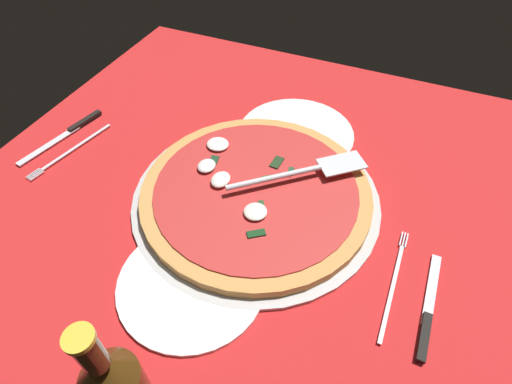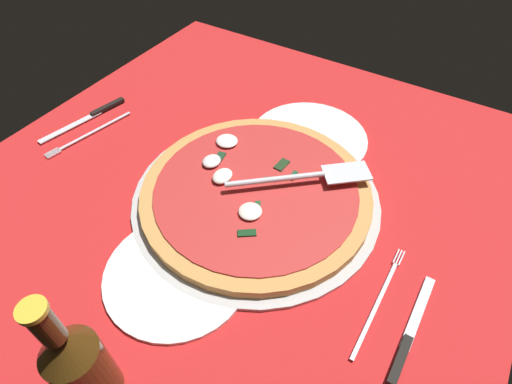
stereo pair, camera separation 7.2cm
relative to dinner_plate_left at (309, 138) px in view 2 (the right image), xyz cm
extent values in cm
cube|color=red|center=(17.13, -5.14, -1.00)|extent=(97.28, 97.28, 0.80)
cube|color=silver|center=(-26.65, -39.19, -0.55)|extent=(9.73, 9.73, 0.10)
cube|color=silver|center=(-26.65, -19.73, -0.55)|extent=(9.73, 9.73, 0.10)
cube|color=silver|center=(-26.65, -0.27, -0.55)|extent=(9.73, 9.73, 0.10)
cube|color=silver|center=(-26.65, 19.18, -0.55)|extent=(9.73, 9.73, 0.10)
cube|color=silver|center=(-16.92, -48.92, -0.55)|extent=(9.73, 9.73, 0.10)
cube|color=silver|center=(-16.92, -29.46, -0.55)|extent=(9.73, 9.73, 0.10)
cube|color=silver|center=(-16.92, -10.00, -0.55)|extent=(9.73, 9.73, 0.10)
cube|color=silver|center=(-16.92, 9.45, -0.55)|extent=(9.73, 9.73, 0.10)
cube|color=silver|center=(-16.92, 28.91, -0.55)|extent=(9.73, 9.73, 0.10)
cube|color=silver|center=(-7.19, -39.19, -0.55)|extent=(9.73, 9.73, 0.10)
cube|color=silver|center=(-7.19, -19.73, -0.55)|extent=(9.73, 9.73, 0.10)
cube|color=silver|center=(-7.19, -0.27, -0.55)|extent=(9.73, 9.73, 0.10)
cube|color=silver|center=(-7.19, 19.18, -0.55)|extent=(9.73, 9.73, 0.10)
cube|color=silver|center=(-7.19, 38.64, -0.55)|extent=(9.73, 9.73, 0.10)
cube|color=silver|center=(2.54, -48.92, -0.55)|extent=(9.73, 9.73, 0.10)
cube|color=silver|center=(2.54, -29.46, -0.55)|extent=(9.73, 9.73, 0.10)
cube|color=silver|center=(2.54, -10.00, -0.55)|extent=(9.73, 9.73, 0.10)
cube|color=silver|center=(2.54, 9.45, -0.55)|extent=(9.73, 9.73, 0.10)
cube|color=silver|center=(2.54, 28.91, -0.55)|extent=(9.73, 9.73, 0.10)
cube|color=silver|center=(12.26, -39.19, -0.55)|extent=(9.73, 9.73, 0.10)
cube|color=silver|center=(12.26, -19.73, -0.55)|extent=(9.73, 9.73, 0.10)
cube|color=silver|center=(12.26, -0.27, -0.55)|extent=(9.73, 9.73, 0.10)
cube|color=silver|center=(12.26, 19.18, -0.55)|extent=(9.73, 9.73, 0.10)
cube|color=silver|center=(12.26, 38.64, -0.55)|extent=(9.73, 9.73, 0.10)
cube|color=silver|center=(21.99, -48.92, -0.55)|extent=(9.73, 9.73, 0.10)
cube|color=silver|center=(21.99, -29.46, -0.55)|extent=(9.73, 9.73, 0.10)
cube|color=silver|center=(21.99, -10.00, -0.55)|extent=(9.73, 9.73, 0.10)
cube|color=silver|center=(21.99, 9.45, -0.55)|extent=(9.73, 9.73, 0.10)
cube|color=silver|center=(21.99, 28.91, -0.55)|extent=(9.73, 9.73, 0.10)
cube|color=silver|center=(31.72, -39.19, -0.55)|extent=(9.73, 9.73, 0.10)
cube|color=silver|center=(31.72, -19.73, -0.55)|extent=(9.73, 9.73, 0.10)
cube|color=silver|center=(31.72, -0.27, -0.55)|extent=(9.73, 9.73, 0.10)
cube|color=silver|center=(31.72, 19.18, -0.55)|extent=(9.73, 9.73, 0.10)
cube|color=silver|center=(31.72, 38.64, -0.55)|extent=(9.73, 9.73, 0.10)
cube|color=silver|center=(41.45, -29.46, -0.55)|extent=(9.73, 9.73, 0.10)
cube|color=silver|center=(41.45, -10.00, -0.55)|extent=(9.73, 9.73, 0.10)
cube|color=silver|center=(41.45, 9.45, -0.55)|extent=(9.73, 9.73, 0.10)
cube|color=silver|center=(51.18, -19.73, -0.55)|extent=(9.73, 9.73, 0.10)
cube|color=silver|center=(51.18, -0.27, -0.55)|extent=(9.73, 9.73, 0.10)
cube|color=silver|center=(60.91, -10.00, -0.55)|extent=(9.73, 9.73, 0.10)
cylinder|color=#B8B7B6|center=(20.08, -0.57, 0.02)|extent=(44.11, 44.11, 1.04)
cylinder|color=white|center=(0.00, 0.00, 0.00)|extent=(24.08, 24.08, 1.00)
cylinder|color=white|center=(39.79, -2.64, 0.00)|extent=(22.52, 22.52, 1.00)
cylinder|color=#C98D49|center=(20.08, -0.57, 1.40)|extent=(40.81, 40.81, 1.72)
cylinder|color=red|center=(20.08, -0.57, 2.40)|extent=(36.04, 36.04, 0.30)
ellipsoid|color=white|center=(21.21, -6.91, 3.19)|extent=(4.12, 3.29, 1.28)
ellipsoid|color=white|center=(12.65, -11.83, 3.05)|extent=(4.09, 4.30, 1.00)
ellipsoid|color=white|center=(19.01, -10.90, 3.13)|extent=(3.72, 3.23, 1.16)
ellipsoid|color=white|center=(25.47, 1.64, 3.05)|extent=(3.93, 3.92, 0.98)
cube|color=#123818|center=(29.33, 3.45, 2.70)|extent=(2.80, 3.18, 0.30)
cube|color=#1A3B22|center=(17.48, -10.53, 2.70)|extent=(3.37, 2.06, 0.30)
cube|color=#1F4823|center=(23.72, 2.01, 2.70)|extent=(2.58, 2.00, 0.30)
cube|color=#22512D|center=(17.11, 0.48, 2.70)|extent=(2.13, 2.37, 0.30)
cube|color=#1E351B|center=(12.60, 0.46, 2.70)|extent=(3.26, 1.93, 0.30)
cube|color=#1D472A|center=(14.01, 3.61, 2.70)|extent=(2.44, 1.07, 0.30)
cube|color=silver|center=(9.59, 11.83, 3.98)|extent=(8.99, 9.36, 0.30)
cylinder|color=silver|center=(17.98, 2.04, 4.33)|extent=(12.19, 13.99, 1.00)
cube|color=white|center=(21.08, -41.92, -0.20)|extent=(19.13, 14.46, 0.60)
cube|color=silver|center=(21.58, -39.42, 0.23)|extent=(16.68, 3.89, 0.25)
cube|color=silver|center=(31.20, -42.01, 0.23)|extent=(2.99, 0.80, 0.25)
cube|color=silver|center=(31.29, -41.58, 0.23)|extent=(2.99, 0.80, 0.25)
cube|color=silver|center=(31.37, -41.15, 0.23)|extent=(2.99, 0.80, 0.25)
cube|color=silver|center=(31.46, -40.72, 0.23)|extent=(2.99, 0.80, 0.25)
cube|color=black|center=(14.54, -43.21, 0.50)|extent=(8.29, 2.78, 0.80)
cube|color=silver|center=(23.61, -45.02, 0.23)|extent=(14.38, 4.18, 0.25)
cube|color=white|center=(29.42, 28.10, -0.20)|extent=(19.02, 12.08, 0.60)
cube|color=silver|center=(29.41, 25.41, 0.23)|extent=(17.49, 0.72, 0.25)
cube|color=silver|center=(19.17, 25.92, 0.23)|extent=(3.00, 0.24, 0.25)
cube|color=silver|center=(19.17, 25.48, 0.23)|extent=(3.00, 0.24, 0.25)
cube|color=silver|center=(19.16, 25.04, 0.23)|extent=(3.00, 0.24, 0.25)
cube|color=black|center=(34.89, 30.75, 0.50)|extent=(7.26, 1.25, 0.80)
cube|color=silver|center=(26.72, 30.81, 0.23)|extent=(12.71, 1.49, 0.25)
cylinder|color=#42290D|center=(58.03, -0.66, 5.28)|extent=(6.44, 6.44, 11.56)
cone|color=#42290D|center=(58.03, -0.66, 13.02)|extent=(6.44, 6.44, 3.91)
cylinder|color=#42290D|center=(58.03, -0.66, 17.73)|extent=(2.49, 2.49, 5.51)
cylinder|color=gold|center=(58.03, -0.66, 20.78)|extent=(2.86, 2.86, 0.60)
camera|label=1|loc=(65.30, 18.87, 54.56)|focal=28.61mm
camera|label=2|loc=(61.97, 25.28, 54.56)|focal=28.61mm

